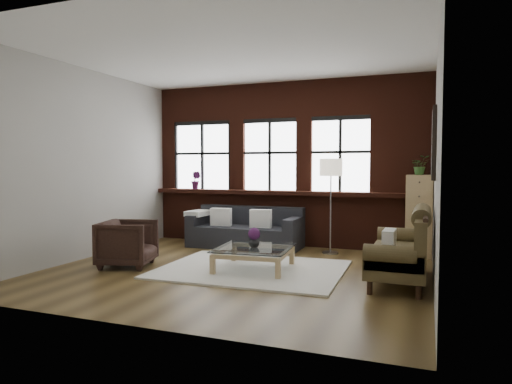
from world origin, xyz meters
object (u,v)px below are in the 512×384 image
(vintage_settee, at_px, (399,245))
(drawer_chest, at_px, (419,216))
(floor_lamp, at_px, (331,202))
(dark_sofa, at_px, (245,227))
(vase, at_px, (254,242))
(armchair, at_px, (128,243))
(coffee_table, at_px, (254,259))

(vintage_settee, xyz_separation_m, drawer_chest, (0.22, 1.86, 0.21))
(vintage_settee, height_order, floor_lamp, floor_lamp)
(dark_sofa, bearing_deg, floor_lamp, -1.17)
(vintage_settee, relative_size, vase, 10.99)
(dark_sofa, xyz_separation_m, armchair, (-1.08, -2.20, -0.03))
(coffee_table, distance_m, drawer_chest, 3.06)
(dark_sofa, distance_m, vintage_settee, 3.36)
(dark_sofa, xyz_separation_m, coffee_table, (0.87, -1.77, -0.22))
(dark_sofa, xyz_separation_m, vintage_settee, (2.92, -1.65, 0.11))
(vintage_settee, relative_size, drawer_chest, 1.31)
(dark_sofa, xyz_separation_m, drawer_chest, (3.14, 0.21, 0.32))
(vintage_settee, distance_m, vase, 2.05)
(drawer_chest, bearing_deg, vintage_settee, -96.81)
(armchair, height_order, vase, armchair)
(vase, height_order, drawer_chest, drawer_chest)
(dark_sofa, relative_size, drawer_chest, 1.52)
(armchair, bearing_deg, drawer_chest, -76.52)
(coffee_table, height_order, drawer_chest, drawer_chest)
(armchair, xyz_separation_m, floor_lamp, (2.74, 2.16, 0.56))
(vintage_settee, bearing_deg, dark_sofa, 150.55)
(coffee_table, bearing_deg, vase, 135.00)
(armchair, relative_size, coffee_table, 0.74)
(coffee_table, height_order, vase, vase)
(vintage_settee, bearing_deg, coffee_table, -176.60)
(vintage_settee, bearing_deg, floor_lamp, 127.95)
(drawer_chest, bearing_deg, coffee_table, -138.94)
(armchair, bearing_deg, coffee_table, -93.87)
(coffee_table, relative_size, vase, 6.37)
(armchair, height_order, coffee_table, armchair)
(vase, height_order, floor_lamp, floor_lamp)
(coffee_table, xyz_separation_m, drawer_chest, (2.27, 1.98, 0.53))
(vase, bearing_deg, coffee_table, -45.00)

